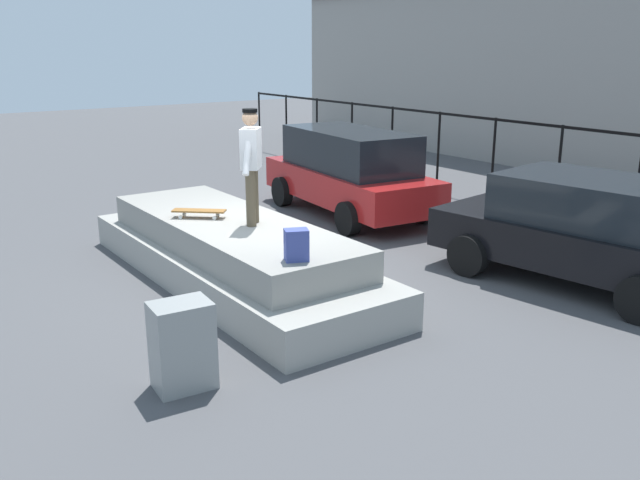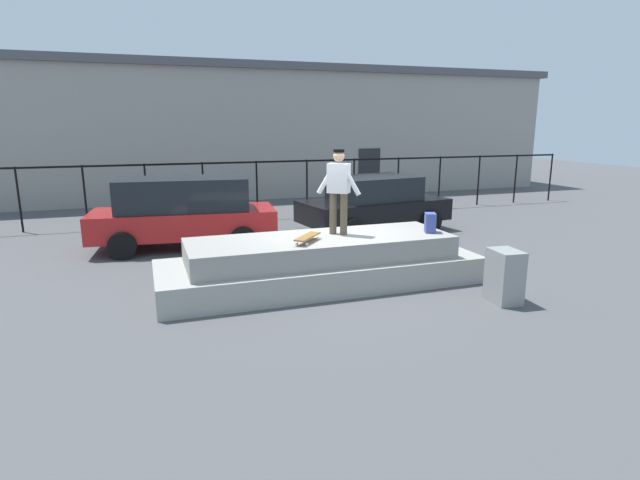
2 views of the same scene
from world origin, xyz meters
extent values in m
plane|color=#4C4C4F|center=(0.00, 0.00, 0.00)|extent=(60.00, 60.00, 0.00)
cube|color=#9E9B93|center=(-0.37, -0.41, 0.25)|extent=(6.16, 2.02, 0.51)
cube|color=gray|center=(-0.37, -0.41, 0.72)|extent=(5.05, 1.66, 0.43)
cylinder|color=brown|center=(-0.03, -0.18, 1.34)|extent=(0.14, 0.14, 0.81)
cylinder|color=brown|center=(0.13, -0.33, 1.34)|extent=(0.14, 0.14, 0.81)
cube|color=silver|center=(0.05, -0.26, 2.03)|extent=(0.46, 0.45, 0.56)
cylinder|color=silver|center=(-0.14, -0.09, 1.99)|extent=(0.36, 0.33, 0.58)
cylinder|color=silver|center=(0.24, -0.42, 1.99)|extent=(0.36, 0.33, 0.58)
sphere|color=tan|center=(0.05, -0.26, 2.45)|extent=(0.22, 0.22, 0.22)
cylinder|color=black|center=(0.05, -0.26, 2.55)|extent=(0.29, 0.29, 0.05)
cube|color=brown|center=(-0.74, -0.73, 1.04)|extent=(0.67, 0.73, 0.02)
cylinder|color=silver|center=(-0.98, -0.85, 0.96)|extent=(0.06, 0.06, 0.06)
cylinder|color=silver|center=(-0.83, -0.99, 0.96)|extent=(0.06, 0.06, 0.06)
cylinder|color=silver|center=(-0.64, -0.47, 0.96)|extent=(0.06, 0.06, 0.06)
cylinder|color=silver|center=(-0.49, -0.60, 0.96)|extent=(0.06, 0.06, 0.06)
cube|color=#3F4C99|center=(1.84, -0.69, 1.13)|extent=(0.30, 0.34, 0.39)
cube|color=#B21E1E|center=(-2.59, 3.56, 0.64)|extent=(4.60, 2.16, 0.64)
cube|color=black|center=(-2.59, 3.56, 1.36)|extent=(3.25, 1.82, 0.79)
cylinder|color=black|center=(-3.87, 4.57, 0.32)|extent=(0.66, 0.29, 0.64)
cylinder|color=black|center=(-4.05, 2.83, 0.32)|extent=(0.66, 0.29, 0.64)
cylinder|color=black|center=(-1.13, 4.28, 0.32)|extent=(0.66, 0.29, 0.64)
cylinder|color=black|center=(-1.31, 2.54, 0.32)|extent=(0.66, 0.29, 0.64)
cube|color=black|center=(2.71, 3.79, 0.62)|extent=(4.43, 2.50, 0.61)
cube|color=black|center=(2.71, 3.79, 1.26)|extent=(2.53, 1.99, 0.66)
cylinder|color=black|center=(1.28, 4.55, 0.32)|extent=(0.67, 0.31, 0.64)
cylinder|color=black|center=(1.57, 2.64, 0.32)|extent=(0.67, 0.31, 0.64)
cylinder|color=black|center=(3.85, 4.94, 0.32)|extent=(0.67, 0.31, 0.64)
cylinder|color=black|center=(4.14, 3.02, 0.32)|extent=(0.67, 0.31, 0.64)
cube|color=gray|center=(2.31, -2.41, 0.47)|extent=(0.49, 0.64, 0.93)
cylinder|color=black|center=(-6.86, 6.96, 0.94)|extent=(0.06, 0.06, 1.88)
cylinder|color=black|center=(-5.14, 6.96, 0.94)|extent=(0.06, 0.06, 1.88)
cylinder|color=black|center=(-3.43, 6.96, 0.94)|extent=(0.06, 0.06, 1.88)
cylinder|color=black|center=(-1.71, 6.96, 0.94)|extent=(0.06, 0.06, 1.88)
cylinder|color=black|center=(0.00, 6.96, 0.94)|extent=(0.06, 0.06, 1.88)
cylinder|color=black|center=(1.71, 6.96, 0.94)|extent=(0.06, 0.06, 1.88)
cylinder|color=black|center=(3.43, 6.96, 0.94)|extent=(0.06, 0.06, 1.88)
cylinder|color=black|center=(5.14, 6.96, 0.94)|extent=(0.06, 0.06, 1.88)
cylinder|color=black|center=(6.86, 6.96, 0.94)|extent=(0.06, 0.06, 1.88)
cylinder|color=black|center=(8.57, 6.96, 0.94)|extent=(0.06, 0.06, 1.88)
cylinder|color=black|center=(10.29, 6.96, 0.94)|extent=(0.06, 0.06, 1.88)
cylinder|color=black|center=(12.00, 6.96, 0.94)|extent=(0.06, 0.06, 1.88)
cube|color=black|center=(0.00, 6.96, 1.84)|extent=(24.00, 0.04, 0.06)
cube|color=gray|center=(0.00, 14.30, 2.57)|extent=(29.21, 6.65, 5.13)
cube|color=#4C4C51|center=(0.00, 14.30, 5.28)|extent=(29.79, 6.98, 0.30)
cube|color=#262628|center=(5.84, 10.96, 1.00)|extent=(1.00, 0.06, 2.00)
camera|label=1|loc=(8.29, -4.94, 3.42)|focal=37.96mm
camera|label=2|loc=(-3.49, -9.34, 3.05)|focal=28.55mm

